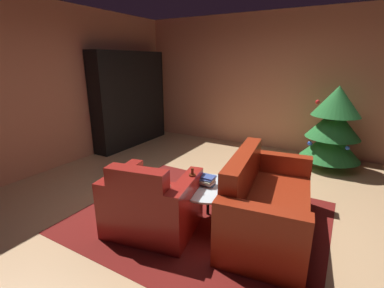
# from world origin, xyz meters

# --- Properties ---
(ground_plane) EXTENTS (7.30, 7.30, 0.00)m
(ground_plane) POSITION_xyz_m (0.00, 0.00, 0.00)
(ground_plane) COLOR tan
(wall_back) EXTENTS (6.21, 0.06, 2.79)m
(wall_back) POSITION_xyz_m (0.00, 3.02, 1.39)
(wall_back) COLOR tan
(wall_back) RESTS_ON ground
(wall_left) EXTENTS (0.06, 6.11, 2.79)m
(wall_left) POSITION_xyz_m (-3.07, 0.00, 1.39)
(wall_left) COLOR tan
(wall_left) RESTS_ON ground
(area_rug) EXTENTS (2.83, 2.38, 0.01)m
(area_rug) POSITION_xyz_m (-0.02, -0.25, 0.00)
(area_rug) COLOR maroon
(area_rug) RESTS_ON ground
(bookshelf_unit) EXTENTS (0.36, 1.97, 2.03)m
(bookshelf_unit) POSITION_xyz_m (-2.82, 1.85, 0.99)
(bookshelf_unit) COLOR black
(bookshelf_unit) RESTS_ON ground
(armchair_red) EXTENTS (1.07, 0.94, 0.84)m
(armchair_red) POSITION_xyz_m (-0.38, -0.74, 0.31)
(armchair_red) COLOR maroon
(armchair_red) RESTS_ON ground
(couch_red) EXTENTS (1.01, 1.72, 0.87)m
(couch_red) POSITION_xyz_m (0.70, -0.10, 0.30)
(couch_red) COLOR maroon
(couch_red) RESTS_ON ground
(coffee_table) EXTENTS (0.74, 0.74, 0.47)m
(coffee_table) POSITION_xyz_m (0.11, -0.33, 0.43)
(coffee_table) COLOR black
(coffee_table) RESTS_ON ground
(book_stack_on_table) EXTENTS (0.22, 0.17, 0.11)m
(book_stack_on_table) POSITION_xyz_m (0.06, -0.30, 0.53)
(book_stack_on_table) COLOR #2A5683
(book_stack_on_table) RESTS_ON coffee_table
(bottle_on_table) EXTENTS (0.07, 0.07, 0.26)m
(bottle_on_table) POSITION_xyz_m (-0.00, -0.50, 0.58)
(bottle_on_table) COLOR #4F200F
(bottle_on_table) RESTS_ON coffee_table
(decorated_tree) EXTENTS (1.00, 1.00, 1.44)m
(decorated_tree) POSITION_xyz_m (1.19, 2.34, 0.75)
(decorated_tree) COLOR brown
(decorated_tree) RESTS_ON ground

